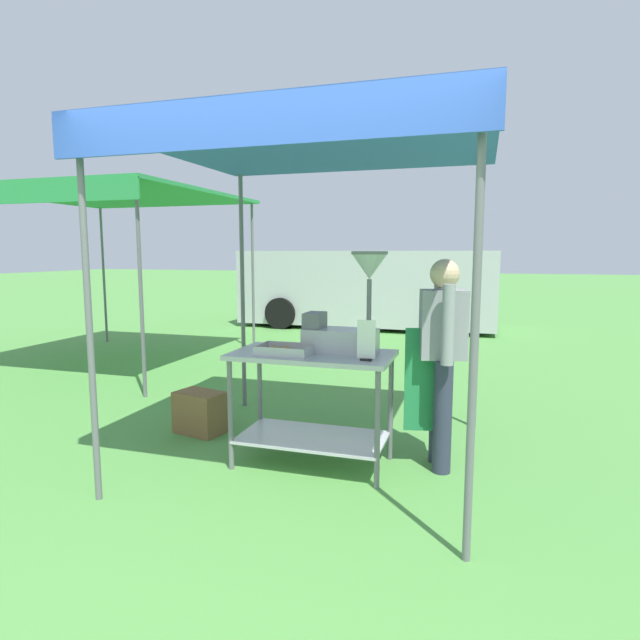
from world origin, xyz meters
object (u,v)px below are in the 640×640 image
at_px(stall_canopy, 316,152).
at_px(neighbour_tent, 111,198).
at_px(donut_tray, 285,351).
at_px(donut_cart, 312,385).
at_px(van_silver, 367,287).
at_px(vendor, 441,353).
at_px(donut_fryer, 347,316).
at_px(menu_sign, 366,343).
at_px(supply_crate, 200,412).

distance_m(stall_canopy, neighbour_tent, 4.74).
bearing_deg(donut_tray, donut_cart, 34.59).
relative_size(van_silver, neighbour_tent, 1.72).
xyz_separation_m(stall_canopy, donut_tray, (-0.18, -0.22, -1.49)).
bearing_deg(van_silver, donut_tray, -82.36).
bearing_deg(donut_tray, vendor, 17.80).
xyz_separation_m(donut_tray, donut_fryer, (0.43, 0.22, 0.26)).
xyz_separation_m(menu_sign, van_silver, (-1.69, 7.92, -0.14)).
height_order(donut_fryer, neighbour_tent, neighbour_tent).
bearing_deg(supply_crate, donut_fryer, -10.99).
relative_size(vendor, supply_crate, 3.26).
xyz_separation_m(menu_sign, neighbour_tent, (-4.40, 2.89, 1.41)).
xyz_separation_m(van_silver, neighbour_tent, (-2.71, -5.03, 1.55)).
xyz_separation_m(donut_tray, neighbour_tent, (-3.77, 2.85, 1.52)).
height_order(vendor, supply_crate, vendor).
xyz_separation_m(vendor, supply_crate, (-2.17, 0.14, -0.71)).
relative_size(vendor, van_silver, 0.29).
xyz_separation_m(menu_sign, vendor, (0.50, 0.41, -0.12)).
bearing_deg(donut_fryer, stall_canopy, 179.70).
height_order(donut_cart, menu_sign, menu_sign).
height_order(stall_canopy, menu_sign, stall_canopy).
xyz_separation_m(donut_fryer, van_silver, (-1.49, 7.66, -0.30)).
bearing_deg(vendor, menu_sign, -140.74).
height_order(stall_canopy, supply_crate, stall_canopy).
bearing_deg(donut_cart, vendor, 14.18).
bearing_deg(donut_fryer, donut_cart, -158.91).
distance_m(donut_tray, donut_fryer, 0.55).
bearing_deg(donut_tray, menu_sign, -3.85).
bearing_deg(donut_fryer, neighbour_tent, 147.94).
xyz_separation_m(stall_canopy, neighbour_tent, (-3.94, 2.63, 0.03)).
height_order(menu_sign, supply_crate, menu_sign).
relative_size(stall_canopy, neighbour_tent, 0.80).
bearing_deg(neighbour_tent, menu_sign, -33.29).
distance_m(stall_canopy, menu_sign, 1.48).
height_order(donut_tray, menu_sign, menu_sign).
relative_size(donut_tray, vendor, 0.25).
distance_m(donut_cart, donut_fryer, 0.60).
height_order(stall_canopy, donut_tray, stall_canopy).
height_order(menu_sign, van_silver, van_silver).
xyz_separation_m(stall_canopy, van_silver, (-1.23, 7.66, -1.53)).
distance_m(donut_cart, supply_crate, 1.35).
bearing_deg(supply_crate, donut_cart, -17.43).
height_order(stall_canopy, donut_fryer, stall_canopy).
height_order(donut_cart, donut_tray, donut_tray).
xyz_separation_m(stall_canopy, donut_cart, (-0.00, -0.10, -1.77)).
relative_size(vendor, neighbour_tent, 0.50).
xyz_separation_m(stall_canopy, supply_crate, (-1.22, 0.28, -2.21)).
relative_size(stall_canopy, supply_crate, 5.27).
xyz_separation_m(donut_cart, neighbour_tent, (-3.94, 2.73, 1.80)).
height_order(donut_cart, vendor, vendor).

